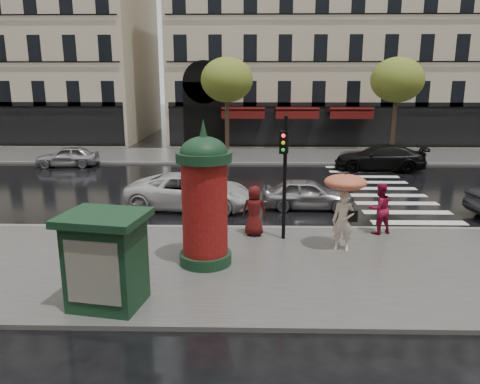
{
  "coord_description": "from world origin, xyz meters",
  "views": [
    {
      "loc": [
        -0.45,
        -13.15,
        5.44
      ],
      "look_at": [
        -0.78,
        1.5,
        1.8
      ],
      "focal_mm": 35.0,
      "sensor_mm": 36.0,
      "label": 1
    }
  ],
  "objects_px": {
    "traffic_light": "(284,166)",
    "car_silver": "(307,194)",
    "woman_umbrella": "(345,199)",
    "morris_column": "(205,196)",
    "car_black": "(380,158)",
    "car_far_silver": "(68,156)",
    "car_white": "(191,191)",
    "newsstand": "(106,259)",
    "man_burgundy": "(254,211)",
    "woman_red": "(379,208)"
  },
  "relations": [
    {
      "from": "traffic_light",
      "to": "newsstand",
      "type": "xyz_separation_m",
      "value": [
        -4.46,
        -4.72,
        -1.32
      ]
    },
    {
      "from": "morris_column",
      "to": "man_burgundy",
      "type": "bearing_deg",
      "value": 60.27
    },
    {
      "from": "woman_umbrella",
      "to": "woman_red",
      "type": "bearing_deg",
      "value": 45.98
    },
    {
      "from": "traffic_light",
      "to": "newsstand",
      "type": "height_order",
      "value": "traffic_light"
    },
    {
      "from": "traffic_light",
      "to": "car_white",
      "type": "distance_m",
      "value": 5.77
    },
    {
      "from": "newsstand",
      "to": "car_white",
      "type": "bearing_deg",
      "value": 84.42
    },
    {
      "from": "man_burgundy",
      "to": "newsstand",
      "type": "distance_m",
      "value": 6.22
    },
    {
      "from": "traffic_light",
      "to": "car_black",
      "type": "bearing_deg",
      "value": 62.47
    },
    {
      "from": "car_white",
      "to": "car_black",
      "type": "xyz_separation_m",
      "value": [
        10.14,
        8.44,
        0.02
      ]
    },
    {
      "from": "man_burgundy",
      "to": "newsstand",
      "type": "height_order",
      "value": "newsstand"
    },
    {
      "from": "woman_umbrella",
      "to": "morris_column",
      "type": "xyz_separation_m",
      "value": [
        -4.2,
        -1.19,
        0.37
      ]
    },
    {
      "from": "man_burgundy",
      "to": "morris_column",
      "type": "relative_size",
      "value": 0.41
    },
    {
      "from": "woman_red",
      "to": "car_white",
      "type": "relative_size",
      "value": 0.34
    },
    {
      "from": "woman_red",
      "to": "traffic_light",
      "type": "bearing_deg",
      "value": -10.32
    },
    {
      "from": "traffic_light",
      "to": "woman_red",
      "type": "bearing_deg",
      "value": 11.43
    },
    {
      "from": "car_white",
      "to": "car_silver",
      "type": "bearing_deg",
      "value": -82.24
    },
    {
      "from": "traffic_light",
      "to": "car_far_silver",
      "type": "xyz_separation_m",
      "value": [
        -12.34,
        13.28,
        -1.97
      ]
    },
    {
      "from": "man_burgundy",
      "to": "morris_column",
      "type": "xyz_separation_m",
      "value": [
        -1.43,
        -2.51,
        1.14
      ]
    },
    {
      "from": "car_white",
      "to": "car_black",
      "type": "bearing_deg",
      "value": -43.4
    },
    {
      "from": "woman_umbrella",
      "to": "car_black",
      "type": "xyz_separation_m",
      "value": [
        4.74,
        13.46,
        -1.01
      ]
    },
    {
      "from": "car_silver",
      "to": "car_far_silver",
      "type": "bearing_deg",
      "value": 58.48
    },
    {
      "from": "car_silver",
      "to": "car_white",
      "type": "height_order",
      "value": "car_white"
    },
    {
      "from": "car_far_silver",
      "to": "morris_column",
      "type": "bearing_deg",
      "value": 26.64
    },
    {
      "from": "newsstand",
      "to": "car_silver",
      "type": "relative_size",
      "value": 0.6
    },
    {
      "from": "morris_column",
      "to": "car_white",
      "type": "xyz_separation_m",
      "value": [
        -1.21,
        6.21,
        -1.39
      ]
    },
    {
      "from": "traffic_light",
      "to": "woman_umbrella",
      "type": "bearing_deg",
      "value": -27.0
    },
    {
      "from": "newsstand",
      "to": "car_silver",
      "type": "height_order",
      "value": "newsstand"
    },
    {
      "from": "traffic_light",
      "to": "car_silver",
      "type": "bearing_deg",
      "value": 72.76
    },
    {
      "from": "man_burgundy",
      "to": "car_silver",
      "type": "distance_m",
      "value": 4.42
    },
    {
      "from": "traffic_light",
      "to": "car_black",
      "type": "distance_m",
      "value": 14.27
    },
    {
      "from": "car_black",
      "to": "man_burgundy",
      "type": "bearing_deg",
      "value": -25.73
    },
    {
      "from": "man_burgundy",
      "to": "car_silver",
      "type": "bearing_deg",
      "value": -111.71
    },
    {
      "from": "newsstand",
      "to": "car_silver",
      "type": "distance_m",
      "value": 10.63
    },
    {
      "from": "woman_red",
      "to": "car_silver",
      "type": "relative_size",
      "value": 0.48
    },
    {
      "from": "woman_red",
      "to": "car_black",
      "type": "relative_size",
      "value": 0.34
    },
    {
      "from": "car_black",
      "to": "car_silver",
      "type": "bearing_deg",
      "value": -26.1
    },
    {
      "from": "man_burgundy",
      "to": "woman_red",
      "type": "bearing_deg",
      "value": -167.2
    },
    {
      "from": "man_burgundy",
      "to": "morris_column",
      "type": "distance_m",
      "value": 3.1
    },
    {
      "from": "traffic_light",
      "to": "car_silver",
      "type": "xyz_separation_m",
      "value": [
        1.3,
        4.18,
        -1.96
      ]
    },
    {
      "from": "newsstand",
      "to": "car_white",
      "type": "distance_m",
      "value": 8.88
    },
    {
      "from": "morris_column",
      "to": "car_black",
      "type": "height_order",
      "value": "morris_column"
    },
    {
      "from": "woman_umbrella",
      "to": "morris_column",
      "type": "height_order",
      "value": "morris_column"
    },
    {
      "from": "woman_red",
      "to": "man_burgundy",
      "type": "distance_m",
      "value": 4.32
    },
    {
      "from": "woman_umbrella",
      "to": "car_far_silver",
      "type": "xyz_separation_m",
      "value": [
        -14.15,
        14.19,
        -1.12
      ]
    },
    {
      "from": "morris_column",
      "to": "woman_red",
      "type": "bearing_deg",
      "value": 25.85
    },
    {
      "from": "car_white",
      "to": "car_far_silver",
      "type": "relative_size",
      "value": 1.42
    },
    {
      "from": "woman_red",
      "to": "man_burgundy",
      "type": "xyz_separation_m",
      "value": [
        -4.31,
        -0.27,
        -0.03
      ]
    },
    {
      "from": "woman_umbrella",
      "to": "car_white",
      "type": "xyz_separation_m",
      "value": [
        -5.41,
        5.02,
        -1.02
      ]
    },
    {
      "from": "woman_red",
      "to": "car_silver",
      "type": "xyz_separation_m",
      "value": [
        -2.05,
        3.51,
        -0.38
      ]
    },
    {
      "from": "man_burgundy",
      "to": "car_black",
      "type": "xyz_separation_m",
      "value": [
        7.5,
        12.14,
        -0.23
      ]
    }
  ]
}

